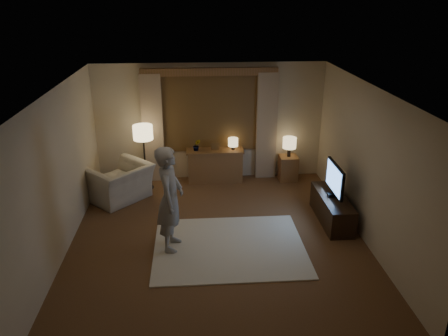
{
  "coord_description": "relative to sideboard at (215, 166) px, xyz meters",
  "views": [
    {
      "loc": [
        -0.37,
        -6.55,
        3.97
      ],
      "look_at": [
        0.15,
        0.6,
        1.07
      ],
      "focal_mm": 35.0,
      "sensor_mm": 36.0,
      "label": 1
    }
  ],
  "objects": [
    {
      "name": "tv",
      "position": [
        2.05,
        -2.02,
        0.49
      ],
      "size": [
        0.21,
        0.87,
        0.63
      ],
      "color": "black",
      "rests_on": "tv_stand"
    },
    {
      "name": "picture_frame",
      "position": [
        0.0,
        0.0,
        0.45
      ],
      "size": [
        0.16,
        0.02,
        0.2
      ],
      "primitive_type": "cube",
      "color": "brown",
      "rests_on": "sideboard"
    },
    {
      "name": "person",
      "position": [
        -0.87,
        -2.73,
        0.55
      ],
      "size": [
        0.51,
        0.7,
        1.76
      ],
      "primitive_type": "imported",
      "rotation": [
        0.0,
        0.0,
        1.42
      ],
      "color": "gray",
      "rests_on": "rug"
    },
    {
      "name": "sideboard",
      "position": [
        0.0,
        0.0,
        0.0
      ],
      "size": [
        1.2,
        0.4,
        0.7
      ],
      "primitive_type": "cube",
      "color": "brown",
      "rests_on": "floor"
    },
    {
      "name": "side_table",
      "position": [
        1.65,
        -0.05,
        -0.07
      ],
      "size": [
        0.4,
        0.4,
        0.56
      ],
      "primitive_type": "cube",
      "color": "brown",
      "rests_on": "floor"
    },
    {
      "name": "armchair",
      "position": [
        -1.99,
        -0.8,
        0.02
      ],
      "size": [
        1.52,
        1.52,
        0.74
      ],
      "primitive_type": "imported",
      "rotation": [
        0.0,
        0.0,
        -2.34
      ],
      "color": "beige",
      "rests_on": "floor"
    },
    {
      "name": "table_lamp_side",
      "position": [
        1.65,
        -0.05,
        0.52
      ],
      "size": [
        0.3,
        0.3,
        0.44
      ],
      "color": "black",
      "rests_on": "side_table"
    },
    {
      "name": "floor_lamp",
      "position": [
        -1.51,
        -0.29,
        0.84
      ],
      "size": [
        0.41,
        0.41,
        1.42
      ],
      "color": "black",
      "rests_on": "floor"
    },
    {
      "name": "room",
      "position": [
        -0.09,
        -2.0,
        0.98
      ],
      "size": [
        5.04,
        5.54,
        2.64
      ],
      "color": "brown",
      "rests_on": "ground"
    },
    {
      "name": "tv_stand",
      "position": [
        2.06,
        -2.02,
        -0.1
      ],
      "size": [
        0.45,
        1.4,
        0.5
      ],
      "primitive_type": "cube",
      "color": "black",
      "rests_on": "floor"
    },
    {
      "name": "rug",
      "position": [
        0.08,
        -2.8,
        -0.34
      ],
      "size": [
        2.5,
        2.0,
        0.02
      ],
      "primitive_type": "cube",
      "color": "beige",
      "rests_on": "floor"
    },
    {
      "name": "plant",
      "position": [
        -0.4,
        0.0,
        0.5
      ],
      "size": [
        0.17,
        0.13,
        0.3
      ],
      "primitive_type": "imported",
      "color": "#999999",
      "rests_on": "sideboard"
    },
    {
      "name": "table_lamp_sideboard",
      "position": [
        0.4,
        0.0,
        0.55
      ],
      "size": [
        0.22,
        0.22,
        0.3
      ],
      "color": "black",
      "rests_on": "sideboard"
    }
  ]
}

